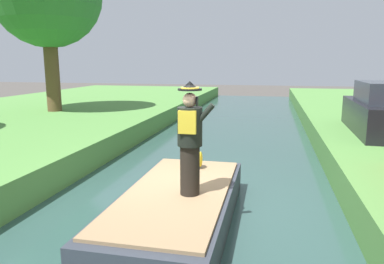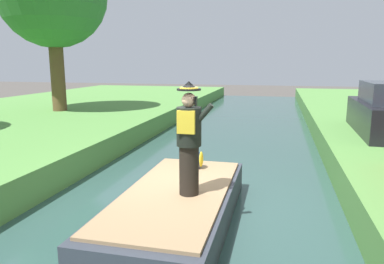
{
  "view_description": "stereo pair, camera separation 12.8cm",
  "coord_description": "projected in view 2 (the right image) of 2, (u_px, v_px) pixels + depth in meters",
  "views": [
    {
      "loc": [
        1.5,
        -6.22,
        2.85
      ],
      "look_at": [
        0.12,
        0.04,
        1.61
      ],
      "focal_mm": 33.84,
      "sensor_mm": 36.0,
      "label": 1
    },
    {
      "loc": [
        1.62,
        -6.19,
        2.85
      ],
      "look_at": [
        0.12,
        0.04,
        1.61
      ],
      "focal_mm": 33.84,
      "sensor_mm": 36.0,
      "label": 2
    }
  ],
  "objects": [
    {
      "name": "ground_plane",
      "position": [
        185.0,
        216.0,
        6.82
      ],
      "size": [
        80.0,
        80.0,
        0.0
      ],
      "primitive_type": "plane",
      "color": "#4C4742"
    },
    {
      "name": "canal_water",
      "position": [
        185.0,
        213.0,
        6.81
      ],
      "size": [
        5.78,
        48.0,
        0.1
      ],
      "primitive_type": "cube",
      "color": "#2D4C47",
      "rests_on": "ground"
    },
    {
      "name": "boat",
      "position": [
        177.0,
        207.0,
        6.2
      ],
      "size": [
        1.81,
        4.2,
        0.61
      ],
      "color": "#333842",
      "rests_on": "canal_water"
    },
    {
      "name": "person_pirate",
      "position": [
        189.0,
        139.0,
        5.79
      ],
      "size": [
        0.61,
        0.42,
        1.85
      ],
      "rotation": [
        0.0,
        0.0,
        -0.24
      ],
      "color": "black",
      "rests_on": "boat"
    },
    {
      "name": "parrot_plush",
      "position": [
        194.0,
        157.0,
        7.36
      ],
      "size": [
        0.36,
        0.35,
        0.57
      ],
      "color": "blue",
      "rests_on": "boat"
    }
  ]
}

